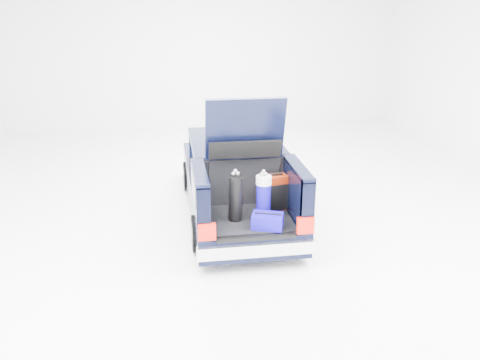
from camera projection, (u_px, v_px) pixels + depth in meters
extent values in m
plane|color=white|center=(236.00, 214.00, 9.73)|extent=(14.00, 14.00, 0.00)
cube|color=black|center=(231.00, 178.00, 10.16)|extent=(1.75, 3.00, 0.70)
cube|color=black|center=(222.00, 159.00, 11.65)|extent=(1.70, 0.30, 0.50)
cube|color=silver|center=(222.00, 160.00, 11.81)|extent=(1.72, 0.10, 0.22)
cube|color=black|center=(235.00, 156.00, 9.49)|extent=(1.55, 1.95, 0.54)
cube|color=black|center=(235.00, 141.00, 9.39)|extent=(1.62, 2.05, 0.06)
cube|color=black|center=(249.00, 232.00, 8.22)|extent=(1.75, 1.30, 0.40)
cube|color=black|center=(249.00, 219.00, 8.16)|extent=(1.32, 1.18, 0.05)
cube|color=black|center=(201.00, 199.00, 7.90)|extent=(0.20, 1.30, 0.85)
cube|color=black|center=(297.00, 193.00, 8.11)|extent=(0.20, 1.30, 0.85)
cube|color=black|center=(200.00, 173.00, 7.75)|extent=(0.20, 1.30, 0.06)
cube|color=black|center=(298.00, 168.00, 7.96)|extent=(0.20, 1.30, 0.06)
cube|color=black|center=(243.00, 183.00, 8.58)|extent=(1.36, 0.08, 0.84)
cube|color=silver|center=(257.00, 250.00, 7.58)|extent=(1.80, 0.12, 0.20)
cube|color=#B71307|center=(207.00, 232.00, 7.38)|extent=(0.26, 0.07, 0.26)
cube|color=#B71307|center=(305.00, 225.00, 7.59)|extent=(0.26, 0.07, 0.26)
cube|color=black|center=(257.00, 238.00, 7.55)|extent=(1.20, 0.06, 0.06)
cube|color=black|center=(245.00, 128.00, 8.08)|extent=(1.28, 0.33, 1.03)
cube|color=black|center=(245.00, 119.00, 8.07)|extent=(0.95, 0.17, 0.54)
cylinder|color=black|center=(188.00, 176.00, 10.86)|extent=(0.20, 0.62, 0.62)
cylinder|color=slate|center=(188.00, 176.00, 10.86)|extent=(0.23, 0.36, 0.36)
cylinder|color=black|center=(264.00, 172.00, 11.09)|extent=(0.20, 0.62, 0.62)
cylinder|color=slate|center=(264.00, 172.00, 11.09)|extent=(0.23, 0.36, 0.36)
cylinder|color=black|center=(198.00, 233.00, 8.26)|extent=(0.20, 0.62, 0.62)
cylinder|color=slate|center=(198.00, 233.00, 8.26)|extent=(0.23, 0.36, 0.36)
cylinder|color=black|center=(296.00, 227.00, 8.49)|extent=(0.20, 0.62, 0.62)
cylinder|color=slate|center=(296.00, 227.00, 8.49)|extent=(0.23, 0.36, 0.36)
cube|color=#6B1603|center=(275.00, 192.00, 8.38)|extent=(0.42, 0.30, 0.59)
cube|color=black|center=(275.00, 174.00, 8.27)|extent=(0.24, 0.10, 0.03)
cube|color=black|center=(276.00, 198.00, 8.29)|extent=(0.39, 0.09, 0.45)
cylinder|color=black|center=(236.00, 198.00, 7.93)|extent=(0.27, 0.31, 0.75)
cube|color=white|center=(235.00, 195.00, 8.01)|extent=(0.09, 0.03, 0.26)
sphere|color=#99999E|center=(233.00, 174.00, 7.80)|extent=(0.06, 0.06, 0.06)
sphere|color=#99999E|center=(238.00, 173.00, 7.76)|extent=(0.06, 0.06, 0.06)
cylinder|color=black|center=(263.00, 216.00, 8.08)|extent=(0.26, 0.26, 0.09)
cylinder|color=#0F0583|center=(263.00, 199.00, 7.97)|extent=(0.24, 0.24, 0.52)
cylinder|color=white|center=(264.00, 180.00, 7.87)|extent=(0.26, 0.26, 0.13)
sphere|color=#99999E|center=(265.00, 174.00, 7.86)|extent=(0.06, 0.06, 0.06)
sphere|color=#99999E|center=(263.00, 171.00, 7.86)|extent=(0.06, 0.06, 0.06)
cube|color=#0F0583|center=(268.00, 221.00, 7.76)|extent=(0.54, 0.44, 0.22)
cylinder|color=black|center=(268.00, 214.00, 7.71)|extent=(0.39, 0.16, 0.02)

